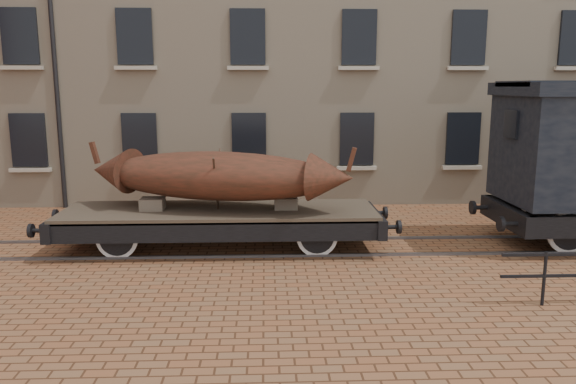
{
  "coord_description": "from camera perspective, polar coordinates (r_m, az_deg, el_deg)",
  "views": [
    {
      "loc": [
        -1.97,
        -13.18,
        3.89
      ],
      "look_at": [
        -1.42,
        0.5,
        1.3
      ],
      "focal_mm": 35.0,
      "sensor_mm": 36.0,
      "label": 1
    }
  ],
  "objects": [
    {
      "name": "ground",
      "position": [
        13.88,
        5.98,
        -5.62
      ],
      "size": [
        90.0,
        90.0,
        0.0
      ],
      "primitive_type": "plane",
      "color": "brown"
    },
    {
      "name": "flatcar_wagon",
      "position": [
        13.58,
        -6.94,
        -2.55
      ],
      "size": [
        8.42,
        2.28,
        1.27
      ],
      "color": "#41332A",
      "rests_on": "ground"
    },
    {
      "name": "warehouse_cream",
      "position": [
        23.9,
        10.23,
        18.03
      ],
      "size": [
        40.0,
        10.19,
        14.0
      ],
      "color": "beige",
      "rests_on": "ground"
    },
    {
      "name": "rail_track",
      "position": [
        13.87,
        5.98,
        -5.5
      ],
      "size": [
        30.0,
        1.52,
        0.06
      ],
      "color": "#59595E",
      "rests_on": "ground"
    },
    {
      "name": "iron_boat",
      "position": [
        13.39,
        -7.18,
        1.67
      ],
      "size": [
        6.5,
        3.11,
        1.57
      ],
      "color": "#5A2619",
      "rests_on": "flatcar_wagon"
    }
  ]
}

